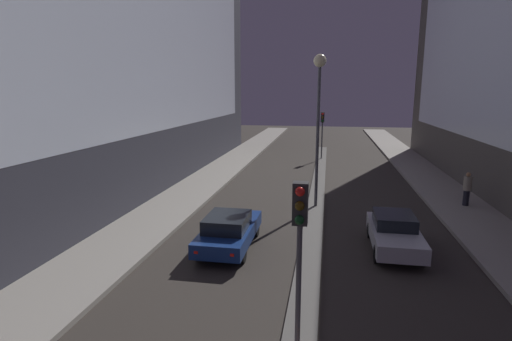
{
  "coord_description": "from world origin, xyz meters",
  "views": [
    {
      "loc": [
        0.51,
        -4.22,
        6.08
      ],
      "look_at": [
        -4.44,
        23.17,
        0.5
      ],
      "focal_mm": 28.0,
      "sensor_mm": 36.0,
      "label": 1
    }
  ],
  "objects_px": {
    "pedestrian_on_right_sidewalk": "(467,188)",
    "street_lamp": "(319,93)",
    "traffic_light_near": "(300,233)",
    "car_right_lane": "(394,232)",
    "traffic_light_mid": "(322,124)",
    "car_left_lane": "(229,230)"
  },
  "relations": [
    {
      "from": "traffic_light_mid",
      "to": "pedestrian_on_right_sidewalk",
      "type": "xyz_separation_m",
      "value": [
        7.74,
        -13.95,
        -2.05
      ]
    },
    {
      "from": "traffic_light_near",
      "to": "pedestrian_on_right_sidewalk",
      "type": "relative_size",
      "value": 2.32
    },
    {
      "from": "car_right_lane",
      "to": "pedestrian_on_right_sidewalk",
      "type": "distance_m",
      "value": 7.91
    },
    {
      "from": "pedestrian_on_right_sidewalk",
      "to": "street_lamp",
      "type": "bearing_deg",
      "value": -170.75
    },
    {
      "from": "traffic_light_mid",
      "to": "car_right_lane",
      "type": "bearing_deg",
      "value": -81.16
    },
    {
      "from": "traffic_light_near",
      "to": "traffic_light_mid",
      "type": "bearing_deg",
      "value": 90.0
    },
    {
      "from": "car_right_lane",
      "to": "street_lamp",
      "type": "bearing_deg",
      "value": 121.46
    },
    {
      "from": "traffic_light_mid",
      "to": "street_lamp",
      "type": "xyz_separation_m",
      "value": [
        0.0,
        -15.21,
        2.79
      ]
    },
    {
      "from": "street_lamp",
      "to": "car_left_lane",
      "type": "height_order",
      "value": "street_lamp"
    },
    {
      "from": "traffic_light_near",
      "to": "car_left_lane",
      "type": "distance_m",
      "value": 7.58
    },
    {
      "from": "traffic_light_near",
      "to": "street_lamp",
      "type": "bearing_deg",
      "value": 90.0
    },
    {
      "from": "car_right_lane",
      "to": "traffic_light_near",
      "type": "bearing_deg",
      "value": -113.35
    },
    {
      "from": "car_left_lane",
      "to": "traffic_light_mid",
      "type": "bearing_deg",
      "value": 81.53
    },
    {
      "from": "traffic_light_near",
      "to": "car_right_lane",
      "type": "distance_m",
      "value": 8.37
    },
    {
      "from": "car_right_lane",
      "to": "traffic_light_mid",
      "type": "bearing_deg",
      "value": 98.84
    },
    {
      "from": "car_left_lane",
      "to": "pedestrian_on_right_sidewalk",
      "type": "height_order",
      "value": "pedestrian_on_right_sidewalk"
    },
    {
      "from": "traffic_light_near",
      "to": "car_right_lane",
      "type": "height_order",
      "value": "traffic_light_near"
    },
    {
      "from": "pedestrian_on_right_sidewalk",
      "to": "car_left_lane",
      "type": "bearing_deg",
      "value": -146.01
    },
    {
      "from": "car_left_lane",
      "to": "street_lamp",
      "type": "bearing_deg",
      "value": 62.51
    },
    {
      "from": "traffic_light_mid",
      "to": "pedestrian_on_right_sidewalk",
      "type": "height_order",
      "value": "traffic_light_mid"
    },
    {
      "from": "car_right_lane",
      "to": "pedestrian_on_right_sidewalk",
      "type": "xyz_separation_m",
      "value": [
        4.57,
        6.45,
        0.39
      ]
    },
    {
      "from": "car_right_lane",
      "to": "pedestrian_on_right_sidewalk",
      "type": "height_order",
      "value": "pedestrian_on_right_sidewalk"
    }
  ]
}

